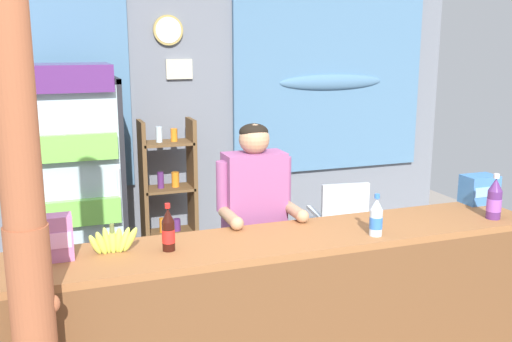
# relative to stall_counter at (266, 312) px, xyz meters

# --- Properties ---
(ground_plane) EXTENTS (7.75, 7.75, 0.00)m
(ground_plane) POSITION_rel_stall_counter_xyz_m (0.08, 0.88, -0.60)
(ground_plane) COLOR gray
(back_wall_curtained) EXTENTS (5.77, 0.22, 2.72)m
(back_wall_curtained) POSITION_rel_stall_counter_xyz_m (0.11, 2.63, 0.82)
(back_wall_curtained) COLOR slate
(back_wall_curtained) RESTS_ON ground
(stall_counter) EXTENTS (3.44, 0.54, 0.98)m
(stall_counter) POSITION_rel_stall_counter_xyz_m (0.00, 0.00, 0.00)
(stall_counter) COLOR #935B33
(stall_counter) RESTS_ON ground
(timber_post) EXTENTS (0.20, 0.18, 2.62)m
(timber_post) POSITION_rel_stall_counter_xyz_m (-1.17, -0.30, 0.66)
(timber_post) COLOR #995133
(timber_post) RESTS_ON ground
(drink_fridge) EXTENTS (0.76, 0.70, 1.87)m
(drink_fridge) POSITION_rel_stall_counter_xyz_m (-0.88, 2.04, 0.43)
(drink_fridge) COLOR #232328
(drink_fridge) RESTS_ON ground
(bottle_shelf_rack) EXTENTS (0.48, 0.28, 1.37)m
(bottle_shelf_rack) POSITION_rel_stall_counter_xyz_m (-0.06, 2.27, 0.11)
(bottle_shelf_rack) COLOR brown
(bottle_shelf_rack) RESTS_ON ground
(plastic_lawn_chair) EXTENTS (0.49, 0.49, 0.86)m
(plastic_lawn_chair) POSITION_rel_stall_counter_xyz_m (1.31, 1.63, -0.11)
(plastic_lawn_chair) COLOR silver
(plastic_lawn_chair) RESTS_ON ground
(shopkeeper) EXTENTS (0.49, 0.42, 1.55)m
(shopkeeper) POSITION_rel_stall_counter_xyz_m (0.15, 0.59, 0.37)
(shopkeeper) COLOR #28282D
(shopkeeper) RESTS_ON ground
(soda_bottle_grape_soda) EXTENTS (0.09, 0.09, 0.28)m
(soda_bottle_grape_soda) POSITION_rel_stall_counter_xyz_m (1.49, -0.01, 0.50)
(soda_bottle_grape_soda) COLOR #56286B
(soda_bottle_grape_soda) RESTS_ON stall_counter
(soda_bottle_water) EXTENTS (0.07, 0.07, 0.24)m
(soda_bottle_water) POSITION_rel_stall_counter_xyz_m (0.64, -0.04, 0.48)
(soda_bottle_water) COLOR silver
(soda_bottle_water) RESTS_ON stall_counter
(soda_bottle_cola) EXTENTS (0.07, 0.07, 0.25)m
(soda_bottle_cola) POSITION_rel_stall_counter_xyz_m (-0.50, 0.12, 0.48)
(soda_bottle_cola) COLOR black
(soda_bottle_cola) RESTS_ON stall_counter
(snack_box_biscuit) EXTENTS (0.22, 0.16, 0.19)m
(snack_box_biscuit) POSITION_rel_stall_counter_xyz_m (1.65, 0.31, 0.47)
(snack_box_biscuit) COLOR #3D75B7
(snack_box_biscuit) RESTS_ON stall_counter
(snack_box_wafer) EXTENTS (0.17, 0.11, 0.23)m
(snack_box_wafer) POSITION_rel_stall_counter_xyz_m (-1.06, 0.18, 0.49)
(snack_box_wafer) COLOR #B76699
(snack_box_wafer) RESTS_ON stall_counter
(banana_bunch) EXTENTS (0.27, 0.06, 0.16)m
(banana_bunch) POSITION_rel_stall_counter_xyz_m (-0.78, 0.18, 0.44)
(banana_bunch) COLOR #B7C647
(banana_bunch) RESTS_ON stall_counter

